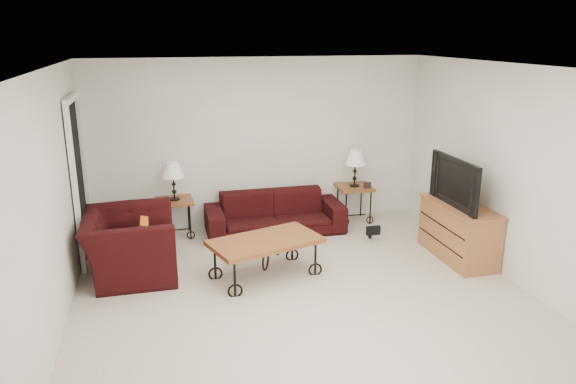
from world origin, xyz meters
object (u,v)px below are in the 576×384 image
Objects in this scene: lamp_right at (355,168)px; tv_stand at (458,231)px; lamp_left at (173,181)px; armchair at (130,245)px; side_table_right at (354,204)px; coffee_table at (266,258)px; television at (462,182)px; side_table_left at (176,218)px; sofa at (275,213)px; backpack at (370,226)px.

tv_stand is (0.81, -1.67, -0.49)m from lamp_right.
lamp_left is 1.40m from armchair.
side_table_right is 0.57m from lamp_right.
side_table_right is 2.40m from coffee_table.
television is (0.79, -1.67, 0.18)m from lamp_right.
side_table_right reaches higher than side_table_left.
side_table_right is (2.71, 0.00, 0.01)m from side_table_left.
television is (2.52, -0.01, 0.79)m from coffee_table.
sofa is 1.56× the size of coffee_table.
side_table_right is 0.48× the size of armchair.
lamp_right is 1.85m from television.
side_table_right is at bearing 88.62° from backpack.
television is (2.09, -1.49, 0.74)m from sofa.
tv_stand is at bearing -45.59° from backpack.
side_table_right is 1.03× the size of lamp_left.
lamp_left is 3.93m from tv_stand.
television reaches higher than tv_stand.
sofa reaches higher than side_table_left.
sofa is 5.05× the size of backpack.
side_table_right is 1.43× the size of backpack.
lamp_right is at bearing 0.00° from side_table_left.
side_table_right is 1.00× the size of lamp_right.
coffee_table is at bearing -106.57° from sofa.
sofa reaches higher than backpack.
backpack is at bearing -83.04° from armchair.
tv_stand is at bearing -0.34° from coffee_table.
television is at bearing -25.47° from lamp_left.
coffee_table is at bearing -106.79° from armchair.
side_table_right is at bearing 7.92° from sofa.
television reaches higher than side_table_right.
television reaches higher than lamp_right.
armchair is at bearing -160.07° from side_table_right.
lamp_left is 2.86m from backpack.
lamp_left reaches higher than tv_stand.
lamp_right reaches higher than armchair.
lamp_left reaches higher than coffee_table.
side_table_right is at bearing 0.00° from lamp_right.
backpack is at bearing -137.37° from television.
television is (3.50, -1.67, 0.75)m from side_table_left.
sofa is 1.86× the size of television.
television is at bearing -46.27° from backpack.
television is at bearing -64.64° from side_table_right.
armchair is (-3.29, -1.19, -0.46)m from lamp_right.
side_table_right is 3.51m from armchair.
armchair is at bearing 173.42° from tv_stand.
lamp_right is (1.29, 0.18, 0.56)m from sofa.
lamp_right is 0.44× the size of coffee_table.
side_table_right is at bearing 43.66° from coffee_table.
television is at bearing -0.34° from coffee_table.
tv_stand is 1.24m from backpack.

